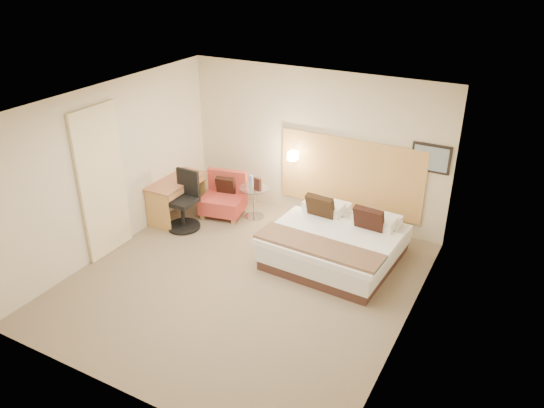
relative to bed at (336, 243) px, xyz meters
The scene contains 19 objects.
floor 1.61m from the bed, 128.16° to the right, with size 4.80×5.00×0.02m, color #7B6952.
ceiling 2.88m from the bed, 128.16° to the right, with size 4.80×5.00×0.02m, color silver.
wall_back 1.91m from the bed, 127.59° to the left, with size 4.80×0.02×2.70m, color beige.
wall_front 4.02m from the bed, 104.58° to the right, with size 4.80×0.02×2.70m, color beige.
wall_left 3.76m from the bed, 159.85° to the right, with size 0.02×5.00×2.70m, color beige.
wall_right 2.17m from the bed, 40.90° to the right, with size 0.02×5.00×2.70m, color beige.
headboard_panel 1.41m from the bed, 102.66° to the left, with size 2.60×0.04×1.30m, color tan.
art_frame 2.01m from the bed, 49.85° to the left, with size 0.62×0.03×0.47m, color black.
art_canvas 2.00m from the bed, 49.39° to the left, with size 0.54×0.01×0.39m, color #768DA2.
lamp_arm 1.96m from the bed, 138.38° to the left, with size 0.02×0.02×0.12m, color silver.
lamp_shade 1.93m from the bed, 139.87° to the left, with size 0.15×0.15×0.15m, color #FFEDC6.
curtain 3.77m from the bed, 155.90° to the right, with size 0.06×0.90×2.42m, color beige.
bottle_a 2.09m from the bed, 160.67° to the left, with size 0.06×0.06×0.21m, color #899FD3.
menu_folder 1.89m from the bed, 161.59° to the left, with size 0.14×0.05×0.24m, color #341915.
bed is the anchor object (origin of this frame).
lounge_chair 2.48m from the bed, 168.10° to the left, with size 0.87×0.79×0.79m.
side_table 1.97m from the bed, 160.78° to the left, with size 0.64×0.64×0.59m.
desk 3.10m from the bed, behind, with size 0.55×1.19×0.74m.
desk_chair 2.78m from the bed, behind, with size 0.59×0.59×1.03m.
Camera 1 is at (3.51, -5.60, 4.55)m, focal length 35.00 mm.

